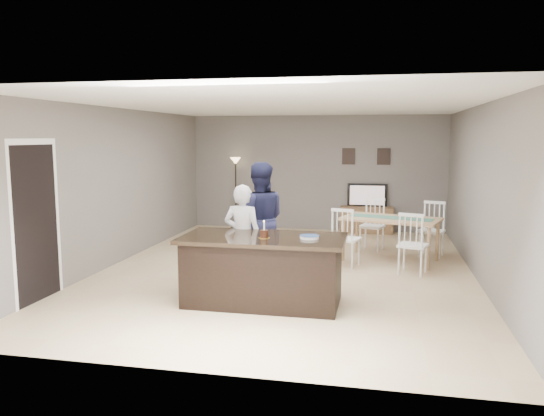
% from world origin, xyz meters
% --- Properties ---
extents(floor, '(8.00, 8.00, 0.00)m').
position_xyz_m(floor, '(0.00, 0.00, 0.00)').
color(floor, tan).
rests_on(floor, ground).
extents(room_shell, '(8.00, 8.00, 8.00)m').
position_xyz_m(room_shell, '(0.00, 0.00, 1.68)').
color(room_shell, slate).
rests_on(room_shell, floor).
extents(kitchen_island, '(2.15, 1.10, 0.90)m').
position_xyz_m(kitchen_island, '(0.00, -1.80, 0.45)').
color(kitchen_island, black).
rests_on(kitchen_island, floor).
extents(tv_console, '(1.20, 0.40, 0.60)m').
position_xyz_m(tv_console, '(1.20, 3.77, 0.30)').
color(tv_console, brown).
rests_on(tv_console, floor).
extents(television, '(0.91, 0.12, 0.53)m').
position_xyz_m(television, '(1.20, 3.84, 0.86)').
color(television, black).
rests_on(television, tv_console).
extents(tv_screen_glow, '(0.78, 0.00, 0.78)m').
position_xyz_m(tv_screen_glow, '(1.20, 3.76, 0.87)').
color(tv_screen_glow, orange).
rests_on(tv_screen_glow, tv_console).
extents(picture_frames, '(1.10, 0.02, 0.38)m').
position_xyz_m(picture_frames, '(1.15, 3.98, 1.75)').
color(picture_frames, black).
rests_on(picture_frames, room_shell).
extents(doorway, '(0.00, 2.10, 2.65)m').
position_xyz_m(doorway, '(-2.99, -2.30, 1.26)').
color(doorway, black).
rests_on(doorway, floor).
extents(woman, '(0.59, 0.42, 1.53)m').
position_xyz_m(woman, '(-0.42, -1.25, 0.77)').
color(woman, silver).
rests_on(woman, floor).
extents(man, '(1.03, 0.89, 1.81)m').
position_xyz_m(man, '(-0.37, -0.45, 0.91)').
color(man, '#1A1C39').
rests_on(man, floor).
extents(birthday_cake, '(0.15, 0.15, 0.23)m').
position_xyz_m(birthday_cake, '(0.04, -1.90, 0.95)').
color(birthday_cake, gold).
rests_on(birthday_cake, kitchen_island).
extents(plate_stack, '(0.26, 0.26, 0.04)m').
position_xyz_m(plate_stack, '(0.62, -1.81, 0.92)').
color(plate_stack, white).
rests_on(plate_stack, kitchen_island).
extents(dining_table, '(2.04, 2.24, 1.01)m').
position_xyz_m(dining_table, '(1.69, 1.02, 0.64)').
color(dining_table, tan).
rests_on(dining_table, floor).
extents(floor_lamp, '(0.26, 0.26, 1.71)m').
position_xyz_m(floor_lamp, '(-1.93, 3.79, 1.33)').
color(floor_lamp, black).
rests_on(floor_lamp, floor).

